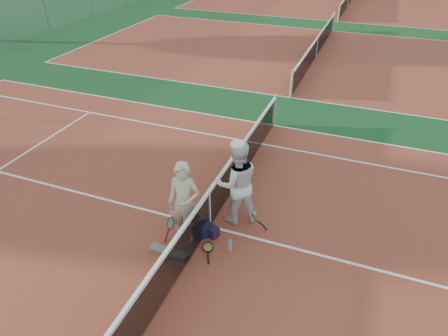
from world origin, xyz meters
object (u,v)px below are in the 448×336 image
Objects in this scene: player_b at (237,183)px; racket_black_held at (255,223)px; net_main at (209,209)px; sports_bag_navy at (201,230)px; water_bottle at (230,246)px; racket_red at (171,229)px; sports_bag_purple at (212,231)px; player_a at (184,203)px; racket_spare at (208,247)px.

player_b reaches higher than racket_black_held.
sports_bag_navy is (-0.07, -0.35, -0.35)m from net_main.
sports_bag_navy is at bearing 164.35° from water_bottle.
sports_bag_navy is at bearing -26.73° from racket_red.
racket_black_held is 0.98m from sports_bag_purple.
player_a is at bearing 176.64° from water_bottle.
racket_black_held is 0.84× the size of racket_spare.
racket_spare is (0.23, -0.65, -0.48)m from net_main.
racket_red is at bearing -152.45° from sports_bag_purple.
net_main reaches higher than racket_spare.
player_a is at bearing -25.76° from racket_red.
sports_bag_navy reaches higher than sports_bag_purple.
sports_bag_purple is (-0.31, -0.75, -0.89)m from player_b.
racket_black_held is 0.83m from water_bottle.
racket_black_held is at bearing 67.40° from water_bottle.
sports_bag_navy is (-0.53, -0.84, -0.85)m from player_b.
player_a is at bearing -9.20° from racket_black_held.
net_main reaches higher than water_bottle.
player_b reaches higher than sports_bag_navy.
racket_spare is (0.86, 0.01, -0.26)m from racket_red.
sports_bag_navy is (0.56, 0.31, -0.13)m from racket_red.
racket_black_held is 1.24× the size of sports_bag_navy.
racket_red is at bearing -157.99° from player_a.
net_main is at bearing -25.13° from racket_black_held.
racket_red is at bearing 14.23° from player_b.
racket_red is 0.89m from racket_spare.
racket_red is at bearing -8.65° from racket_black_held.
net_main reaches higher than racket_red.
racket_black_held is at bearing 26.83° from sports_bag_navy.
net_main is 5.44× the size of player_b.
player_a is 0.74m from racket_red.
sports_bag_navy is at bearing -157.38° from sports_bag_purple.
racket_spare is 0.42m from sports_bag_purple.
water_bottle is at bearing -51.82° from racket_red.
racket_red is 1.33m from water_bottle.
sports_bag_purple is (0.16, -0.25, -0.39)m from net_main.
sports_bag_purple is at bearing 17.56° from player_a.
player_a is at bearing 50.55° from racket_spare.
player_b is at bearing 57.59° from sports_bag_navy.
player_a is at bearing -154.06° from sports_bag_purple.
water_bottle is (-0.32, -0.76, -0.10)m from racket_black_held.
player_b reaches higher than water_bottle.
racket_spare is 0.49m from water_bottle.
racket_red reaches higher than sports_bag_navy.
player_a reaches higher than racket_black_held.
player_a is 1.32m from water_bottle.
racket_black_held is (0.55, -0.29, -0.76)m from player_b.
water_bottle is at bearing 31.03° from racket_black_held.
net_main is at bearing 141.24° from water_bottle.
player_a reaches higher than water_bottle.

